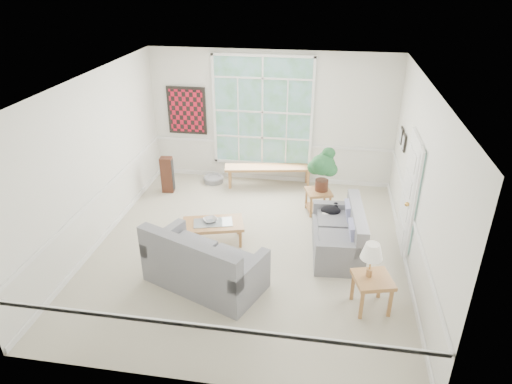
% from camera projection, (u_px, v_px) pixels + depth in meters
% --- Properties ---
extents(floor, '(5.50, 6.00, 0.01)m').
position_uv_depth(floor, '(249.00, 248.00, 8.25)').
color(floor, '#B0A993').
rests_on(floor, ground).
extents(ceiling, '(5.50, 6.00, 0.02)m').
position_uv_depth(ceiling, '(247.00, 83.00, 6.90)').
color(ceiling, white).
rests_on(ceiling, ground).
extents(wall_back, '(5.50, 0.02, 3.00)m').
position_uv_depth(wall_back, '(271.00, 118.00, 10.22)').
color(wall_back, silver).
rests_on(wall_back, ground).
extents(wall_front, '(5.50, 0.02, 3.00)m').
position_uv_depth(wall_front, '(200.00, 285.00, 4.93)').
color(wall_front, silver).
rests_on(wall_front, ground).
extents(wall_left, '(0.02, 6.00, 3.00)m').
position_uv_depth(wall_left, '(93.00, 162.00, 7.97)').
color(wall_left, silver).
rests_on(wall_left, ground).
extents(wall_right, '(0.02, 6.00, 3.00)m').
position_uv_depth(wall_right, '(420.00, 184.00, 7.18)').
color(wall_right, silver).
rests_on(wall_right, ground).
extents(window_back, '(2.30, 0.08, 2.40)m').
position_uv_depth(window_back, '(262.00, 112.00, 10.15)').
color(window_back, white).
rests_on(window_back, wall_back).
extents(entry_door, '(0.08, 0.90, 2.10)m').
position_uv_depth(entry_door, '(408.00, 193.00, 7.92)').
color(entry_door, white).
rests_on(entry_door, floor).
extents(door_sidelight, '(0.08, 0.26, 1.90)m').
position_uv_depth(door_sidelight, '(414.00, 204.00, 7.32)').
color(door_sidelight, white).
rests_on(door_sidelight, wall_right).
extents(wall_art, '(0.90, 0.06, 1.10)m').
position_uv_depth(wall_art, '(187.00, 111.00, 10.41)').
color(wall_art, maroon).
rests_on(wall_art, wall_back).
extents(wall_frame_near, '(0.04, 0.26, 0.32)m').
position_uv_depth(wall_frame_near, '(404.00, 142.00, 8.71)').
color(wall_frame_near, black).
rests_on(wall_frame_near, wall_right).
extents(wall_frame_far, '(0.04, 0.26, 0.32)m').
position_uv_depth(wall_frame_far, '(401.00, 135.00, 9.06)').
color(wall_frame_far, black).
rests_on(wall_frame_far, wall_right).
extents(loveseat_right, '(0.94, 1.65, 0.86)m').
position_uv_depth(loveseat_right, '(338.00, 230.00, 7.98)').
color(loveseat_right, slate).
rests_on(loveseat_right, floor).
extents(loveseat_front, '(2.06, 1.59, 1.00)m').
position_uv_depth(loveseat_front, '(205.00, 257.00, 7.14)').
color(loveseat_front, slate).
rests_on(loveseat_front, floor).
extents(coffee_table, '(1.21, 0.87, 0.41)m').
position_uv_depth(coffee_table, '(214.00, 232.00, 8.35)').
color(coffee_table, '#A46F3F').
rests_on(coffee_table, floor).
extents(pewter_bowl, '(0.42, 0.42, 0.07)m').
position_uv_depth(pewter_bowl, '(210.00, 220.00, 8.28)').
color(pewter_bowl, '#98999E').
rests_on(pewter_bowl, coffee_table).
extents(window_bench, '(2.05, 0.74, 0.47)m').
position_uv_depth(window_bench, '(269.00, 176.00, 10.48)').
color(window_bench, '#A46F3F').
rests_on(window_bench, floor).
extents(end_table, '(0.61, 0.61, 0.49)m').
position_uv_depth(end_table, '(318.00, 201.00, 9.35)').
color(end_table, '#A46F3F').
rests_on(end_table, floor).
extents(houseplant, '(0.75, 0.75, 0.91)m').
position_uv_depth(houseplant, '(323.00, 170.00, 9.06)').
color(houseplant, '#20542B').
rests_on(houseplant, end_table).
extents(side_table, '(0.65, 0.65, 0.54)m').
position_uv_depth(side_table, '(371.00, 293.00, 6.72)').
color(side_table, '#A46F3F').
rests_on(side_table, floor).
extents(table_lamp, '(0.33, 0.33, 0.55)m').
position_uv_depth(table_lamp, '(371.00, 260.00, 6.51)').
color(table_lamp, white).
rests_on(table_lamp, side_table).
extents(pet_bed, '(0.55, 0.55, 0.14)m').
position_uv_depth(pet_bed, '(214.00, 179.00, 10.72)').
color(pet_bed, gray).
rests_on(pet_bed, floor).
extents(floor_speaker, '(0.27, 0.22, 0.82)m').
position_uv_depth(floor_speaker, '(167.00, 175.00, 10.13)').
color(floor_speaker, '#432115').
rests_on(floor_speaker, floor).
extents(cat, '(0.37, 0.26, 0.17)m').
position_uv_depth(cat, '(331.00, 210.00, 8.45)').
color(cat, black).
rests_on(cat, loveseat_right).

